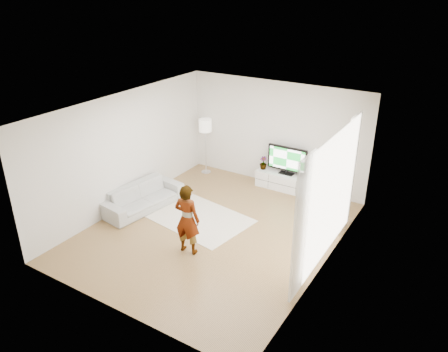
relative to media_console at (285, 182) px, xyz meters
The scene contains 17 objects.
floor 2.81m from the media_console, 99.34° to the right, with size 6.00×6.00×0.00m, color #A6804B.
ceiling 3.81m from the media_console, 99.34° to the right, with size 6.00×6.00×0.00m, color white.
wall_left 4.21m from the media_console, 136.90° to the right, with size 0.02×6.00×2.80m, color silver.
wall_right 3.64m from the media_console, 53.51° to the right, with size 0.02×6.00×2.80m, color silver.
wall_back 1.28m from the media_console, 152.67° to the left, with size 5.00×0.02×2.80m, color silver.
wall_front 5.90m from the media_console, 94.51° to the right, with size 5.00×0.02×2.80m, color silver.
window 3.42m from the media_console, 50.59° to the right, with size 0.01×2.60×2.50m, color white.
curtain_near 4.39m from the media_console, 62.68° to the right, with size 0.04×0.70×2.60m, color white.
curtain_far 2.53m from the media_console, 30.92° to the right, with size 0.04×0.70×2.60m, color white.
media_console is the anchor object (origin of this frame).
television 0.63m from the media_console, 90.00° to the left, with size 1.08×0.21×0.75m.
game_console 0.76m from the media_console, ahead, with size 0.08×0.15×0.20m.
potted_plant 0.78m from the media_console, behind, with size 0.20×0.20×0.35m, color #3F7238.
rug 2.70m from the media_console, 112.61° to the right, with size 2.21×1.59×0.01m, color beige.
player 3.78m from the media_console, 97.28° to the right, with size 0.54×0.36×1.49m, color #334772.
sofa 3.74m from the media_console, 132.17° to the right, with size 2.05×0.80×0.60m, color #B0B0AB.
floor_lamp 2.68m from the media_console, behind, with size 0.35×0.35×1.59m.
Camera 1 is at (4.58, -6.98, 5.12)m, focal length 35.00 mm.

